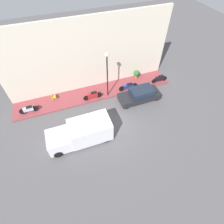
{
  "coord_description": "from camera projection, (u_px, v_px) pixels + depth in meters",
  "views": [
    {
      "loc": [
        -8.95,
        3.11,
        13.17
      ],
      "look_at": [
        1.32,
        -0.61,
        0.6
      ],
      "focal_mm": 28.0,
      "sensor_mm": 36.0,
      "label": 1
    }
  ],
  "objects": [
    {
      "name": "ground_plane",
      "position": [
        111.0,
        128.0,
        16.15
      ],
      "size": [
        60.0,
        60.0,
        0.0
      ],
      "primitive_type": "plane",
      "color": "#514F51"
    },
    {
      "name": "sidewalk",
      "position": [
        95.0,
        93.0,
        19.2
      ],
      "size": [
        2.5,
        17.05,
        0.14
      ],
      "color": "brown",
      "rests_on": "ground_plane"
    },
    {
      "name": "building_facade",
      "position": [
        89.0,
        56.0,
        17.26
      ],
      "size": [
        0.3,
        17.05,
        7.55
      ],
      "color": "beige",
      "rests_on": "ground_plane"
    },
    {
      "name": "parked_car",
      "position": [
        140.0,
        95.0,
        18.15
      ],
      "size": [
        1.76,
        4.33,
        1.37
      ],
      "color": "black",
      "rests_on": "ground_plane"
    },
    {
      "name": "delivery_van",
      "position": [
        81.0,
        133.0,
        14.56
      ],
      "size": [
        2.06,
        5.3,
        2.03
      ],
      "color": "silver",
      "rests_on": "ground_plane"
    },
    {
      "name": "motorcycle_blue",
      "position": [
        128.0,
        86.0,
        19.14
      ],
      "size": [
        0.3,
        2.16,
        0.78
      ],
      "color": "navy",
      "rests_on": "sidewalk"
    },
    {
      "name": "scooter_silver",
      "position": [
        29.0,
        109.0,
        16.92
      ],
      "size": [
        0.3,
        1.77,
        0.77
      ],
      "color": "#B7B7BF",
      "rests_on": "sidewalk"
    },
    {
      "name": "motorcycle_black",
      "position": [
        160.0,
        79.0,
        20.01
      ],
      "size": [
        0.3,
        1.95,
        0.83
      ],
      "color": "black",
      "rests_on": "sidewalk"
    },
    {
      "name": "motorcycle_red",
      "position": [
        93.0,
        95.0,
        18.16
      ],
      "size": [
        0.3,
        1.99,
        0.87
      ],
      "color": "#B21E1E",
      "rests_on": "sidewalk"
    },
    {
      "name": "streetlamp",
      "position": [
        107.0,
        68.0,
        16.27
      ],
      "size": [
        0.38,
        0.38,
        5.01
      ],
      "color": "black",
      "rests_on": "sidewalk"
    },
    {
      "name": "potted_plant",
      "position": [
        136.0,
        74.0,
        20.35
      ],
      "size": [
        0.69,
        0.69,
        1.02
      ],
      "color": "brown",
      "rests_on": "sidewalk"
    },
    {
      "name": "cafe_chair",
      "position": [
        53.0,
        96.0,
        18.02
      ],
      "size": [
        0.4,
        0.4,
        0.82
      ],
      "color": "yellow",
      "rests_on": "sidewalk"
    }
  ]
}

